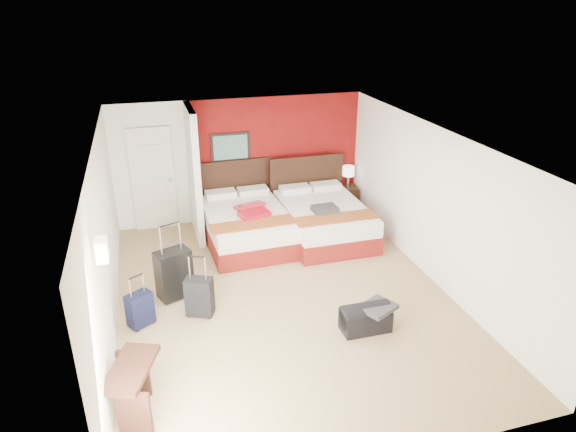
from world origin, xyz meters
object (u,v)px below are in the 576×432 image
object	(u,v)px
table_lamp	(348,177)
suitcase_charcoal	(200,298)
bed_left	(246,227)
nightstand	(347,199)
suitcase_navy	(140,311)
bed_right	(324,221)
duffel_bag	(365,319)
red_suitcase_open	(252,210)
suitcase_black	(174,275)
desk	(134,391)

from	to	relation	value
table_lamp	suitcase_charcoal	size ratio (longest dim) A/B	0.79
bed_left	suitcase_charcoal	size ratio (longest dim) A/B	3.72
nightstand	suitcase_navy	world-z (taller)	nightstand
bed_right	duffel_bag	size ratio (longest dim) A/B	3.16
suitcase_charcoal	red_suitcase_open	bearing A→B (deg)	82.84
red_suitcase_open	nightstand	size ratio (longest dim) A/B	1.32
bed_right	nightstand	distance (m)	1.40
duffel_bag	suitcase_black	bearing A→B (deg)	147.45
bed_left	bed_right	size ratio (longest dim) A/B	0.99
bed_right	suitcase_navy	world-z (taller)	bed_right
table_lamp	suitcase_black	distance (m)	4.62
nightstand	suitcase_black	xyz separation A→B (m)	(-3.86, -2.50, 0.11)
bed_left	red_suitcase_open	bearing A→B (deg)	-47.36
red_suitcase_open	bed_right	bearing A→B (deg)	-19.07
suitcase_black	suitcase_charcoal	world-z (taller)	suitcase_black
bed_right	suitcase_black	world-z (taller)	suitcase_black
suitcase_charcoal	suitcase_navy	size ratio (longest dim) A/B	1.17
red_suitcase_open	suitcase_navy	distance (m)	3.01
suitcase_navy	bed_left	bearing A→B (deg)	15.41
bed_left	red_suitcase_open	world-z (taller)	red_suitcase_open
suitcase_navy	nightstand	bearing A→B (deg)	2.61
table_lamp	suitcase_navy	xyz separation A→B (m)	(-4.40, -3.12, -0.54)
suitcase_black	suitcase_charcoal	size ratio (longest dim) A/B	1.35
bed_left	suitcase_charcoal	xyz separation A→B (m)	(-1.15, -2.19, -0.03)
duffel_bag	suitcase_charcoal	bearing A→B (deg)	155.38
bed_right	desk	bearing A→B (deg)	-133.60
bed_left	suitcase_black	size ratio (longest dim) A/B	2.76
desk	suitcase_navy	bearing A→B (deg)	107.65
suitcase_black	desk	size ratio (longest dim) A/B	0.95
table_lamp	suitcase_black	xyz separation A→B (m)	(-3.86, -2.50, -0.39)
bed_left	nightstand	bearing A→B (deg)	18.15
suitcase_charcoal	duffel_bag	xyz separation A→B (m)	(2.18, -1.00, -0.11)
suitcase_black	suitcase_navy	xyz separation A→B (m)	(-0.53, -0.62, -0.14)
red_suitcase_open	duffel_bag	xyz separation A→B (m)	(0.93, -3.09, -0.51)
duffel_bag	desk	xyz separation A→B (m)	(-3.11, -0.77, 0.17)
bed_left	desk	distance (m)	4.47
bed_left	nightstand	size ratio (longest dim) A/B	3.83
suitcase_black	bed_left	bearing A→B (deg)	26.25
suitcase_navy	desk	xyz separation A→B (m)	(-0.09, -1.73, 0.09)
suitcase_black	suitcase_charcoal	bearing A→B (deg)	-83.74
bed_left	suitcase_navy	size ratio (longest dim) A/B	4.35
bed_right	red_suitcase_open	world-z (taller)	red_suitcase_open
table_lamp	suitcase_black	world-z (taller)	table_lamp
bed_left	desk	xyz separation A→B (m)	(-2.08, -3.95, 0.02)
desk	table_lamp	bearing A→B (deg)	67.96
table_lamp	desk	size ratio (longest dim) A/B	0.56
table_lamp	desk	xyz separation A→B (m)	(-4.49, -4.85, -0.44)
duffel_bag	desk	distance (m)	3.21
bed_left	suitcase_black	world-z (taller)	suitcase_black
nightstand	desk	distance (m)	6.61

